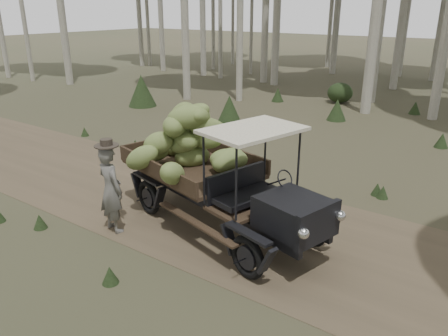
# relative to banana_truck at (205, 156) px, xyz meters

# --- Properties ---
(ground) EXTENTS (120.00, 120.00, 0.00)m
(ground) POSITION_rel_banana_truck_xyz_m (-1.27, 0.30, -1.37)
(ground) COLOR #473D2B
(ground) RESTS_ON ground
(dirt_track) EXTENTS (70.00, 4.00, 0.01)m
(dirt_track) POSITION_rel_banana_truck_xyz_m (-1.27, 0.30, -1.37)
(dirt_track) COLOR brown
(dirt_track) RESTS_ON ground
(banana_truck) EXTENTS (5.02, 2.80, 2.42)m
(banana_truck) POSITION_rel_banana_truck_xyz_m (0.00, 0.00, 0.00)
(banana_truck) COLOR black
(banana_truck) RESTS_ON ground
(farmer) EXTENTS (0.69, 0.53, 1.85)m
(farmer) POSITION_rel_banana_truck_xyz_m (-1.19, -1.38, -0.49)
(farmer) COLOR #5F5D57
(farmer) RESTS_ON ground
(undergrowth) EXTENTS (22.17, 24.92, 1.36)m
(undergrowth) POSITION_rel_banana_truck_xyz_m (-1.62, -2.45, -0.86)
(undergrowth) COLOR #233319
(undergrowth) RESTS_ON ground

